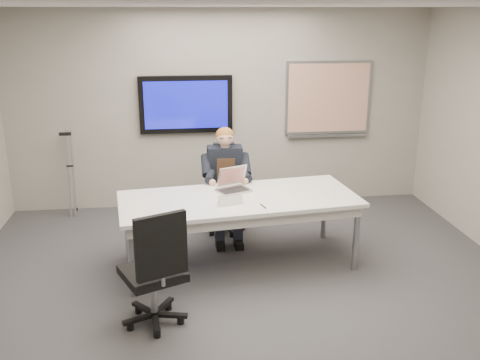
{
  "coord_description": "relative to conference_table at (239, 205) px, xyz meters",
  "views": [
    {
      "loc": [
        -0.67,
        -4.52,
        2.76
      ],
      "look_at": [
        0.02,
        1.03,
        0.98
      ],
      "focal_mm": 40.0,
      "sensor_mm": 36.0,
      "label": 1
    }
  ],
  "objects": [
    {
      "name": "floor",
      "position": [
        -0.0,
        -0.96,
        -0.71
      ],
      "size": [
        6.0,
        6.0,
        0.02
      ],
      "primitive_type": "cube",
      "color": "#3A3A3C",
      "rests_on": "ground"
    },
    {
      "name": "ceiling",
      "position": [
        -0.0,
        -0.96,
        2.09
      ],
      "size": [
        6.0,
        6.0,
        0.02
      ],
      "primitive_type": "cube",
      "color": "white",
      "rests_on": "wall_back"
    },
    {
      "name": "wall_back",
      "position": [
        -0.0,
        2.04,
        0.69
      ],
      "size": [
        6.0,
        0.02,
        2.8
      ],
      "primitive_type": "cube",
      "color": "gray",
      "rests_on": "ground"
    },
    {
      "name": "conference_table",
      "position": [
        0.0,
        0.0,
        0.0
      ],
      "size": [
        2.7,
        1.38,
        0.8
      ],
      "rotation": [
        0.0,
        0.0,
        0.12
      ],
      "color": "white",
      "rests_on": "ground"
    },
    {
      "name": "tv_display",
      "position": [
        -0.5,
        1.98,
        0.79
      ],
      "size": [
        1.3,
        0.09,
        0.8
      ],
      "color": "black",
      "rests_on": "wall_back"
    },
    {
      "name": "whiteboard",
      "position": [
        1.55,
        2.01,
        0.82
      ],
      "size": [
        1.25,
        0.08,
        1.1
      ],
      "color": "#919298",
      "rests_on": "wall_back"
    },
    {
      "name": "office_chair_far",
      "position": [
        -0.06,
        1.01,
        -0.37
      ],
      "size": [
        0.53,
        0.53,
        1.08
      ],
      "rotation": [
        0.0,
        0.0,
        -0.03
      ],
      "color": "black",
      "rests_on": "ground"
    },
    {
      "name": "office_chair_near",
      "position": [
        -0.9,
        -1.15,
        -0.35
      ],
      "size": [
        0.72,
        0.72,
        1.15
      ],
      "rotation": [
        0.0,
        0.0,
        3.56
      ],
      "color": "black",
      "rests_on": "ground"
    },
    {
      "name": "seated_person",
      "position": [
        -0.06,
        0.75,
        -0.15
      ],
      "size": [
        0.43,
        0.74,
        1.39
      ],
      "rotation": [
        0.0,
        0.0,
        -0.01
      ],
      "color": "#1F2334",
      "rests_on": "office_chair_far"
    },
    {
      "name": "crutch",
      "position": [
        -2.13,
        1.83,
        -0.09
      ],
      "size": [
        0.23,
        0.58,
        1.28
      ],
      "primitive_type": null,
      "rotation": [
        -0.2,
        0.0,
        0.12
      ],
      "color": "#9A9DA2",
      "rests_on": "ground"
    },
    {
      "name": "laptop",
      "position": [
        -0.04,
        0.27,
        0.16
      ],
      "size": [
        0.43,
        0.46,
        0.25
      ],
      "rotation": [
        0.0,
        0.0,
        0.42
      ],
      "color": "#AEAEB0",
      "rests_on": "conference_table"
    },
    {
      "name": "name_tent",
      "position": [
        -0.12,
        -0.21,
        0.15
      ],
      "size": [
        0.28,
        0.15,
        0.11
      ],
      "primitive_type": null,
      "rotation": [
        0.0,
        0.0,
        0.28
      ],
      "color": "silver",
      "rests_on": "conference_table"
    },
    {
      "name": "pen",
      "position": [
        0.22,
        -0.32,
        0.1
      ],
      "size": [
        0.05,
        0.15,
        0.01
      ],
      "primitive_type": "cylinder",
      "rotation": [
        0.0,
        1.57,
        1.84
      ],
      "color": "black",
      "rests_on": "conference_table"
    }
  ]
}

